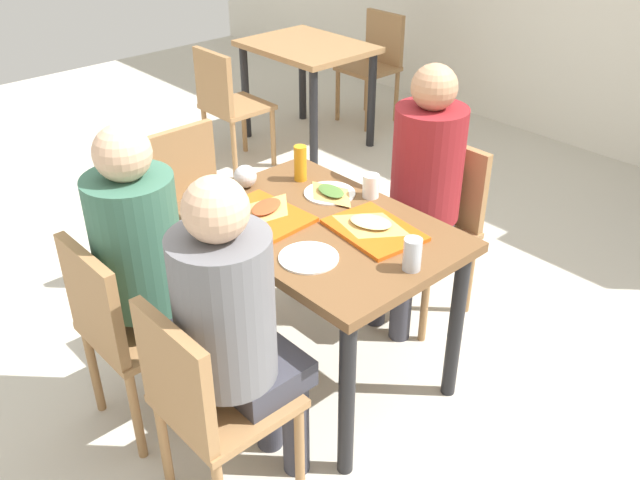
# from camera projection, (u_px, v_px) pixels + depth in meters

# --- Properties ---
(ground_plane) EXTENTS (10.00, 10.00, 0.02)m
(ground_plane) POSITION_uv_depth(u_px,v_px,m) (320.00, 371.00, 3.11)
(ground_plane) COLOR beige
(main_table) EXTENTS (1.08, 0.74, 0.75)m
(main_table) POSITION_uv_depth(u_px,v_px,m) (320.00, 248.00, 2.77)
(main_table) COLOR brown
(main_table) RESTS_ON ground_plane
(chair_near_left) EXTENTS (0.40, 0.40, 0.85)m
(chair_near_left) POSITION_uv_depth(u_px,v_px,m) (123.00, 324.00, 2.58)
(chair_near_left) COLOR #9E7247
(chair_near_left) RESTS_ON ground_plane
(chair_near_right) EXTENTS (0.40, 0.40, 0.85)m
(chair_near_right) POSITION_uv_depth(u_px,v_px,m) (205.00, 399.00, 2.24)
(chair_near_right) COLOR #9E7247
(chair_near_right) RESTS_ON ground_plane
(chair_far_side) EXTENTS (0.40, 0.40, 0.85)m
(chair_far_side) POSITION_uv_depth(u_px,v_px,m) (436.00, 217.00, 3.28)
(chair_far_side) COLOR #9E7247
(chair_far_side) RESTS_ON ground_plane
(chair_left_end) EXTENTS (0.40, 0.40, 0.85)m
(chair_left_end) POSITION_uv_depth(u_px,v_px,m) (195.00, 201.00, 3.43)
(chair_left_end) COLOR #9E7247
(chair_left_end) RESTS_ON ground_plane
(person_in_red) EXTENTS (0.32, 0.42, 1.26)m
(person_in_red) POSITION_uv_depth(u_px,v_px,m) (148.00, 255.00, 2.53)
(person_in_red) COLOR #383842
(person_in_red) RESTS_ON ground_plane
(person_in_brown_jacket) EXTENTS (0.32, 0.42, 1.26)m
(person_in_brown_jacket) POSITION_uv_depth(u_px,v_px,m) (235.00, 321.00, 2.19)
(person_in_brown_jacket) COLOR #383842
(person_in_brown_jacket) RESTS_ON ground_plane
(person_far_side) EXTENTS (0.32, 0.42, 1.26)m
(person_far_side) POSITION_uv_depth(u_px,v_px,m) (421.00, 180.00, 3.07)
(person_far_side) COLOR #383842
(person_far_side) RESTS_ON ground_plane
(tray_red_near) EXTENTS (0.37, 0.28, 0.02)m
(tray_red_near) POSITION_uv_depth(u_px,v_px,m) (264.00, 216.00, 2.75)
(tray_red_near) COLOR #D85914
(tray_red_near) RESTS_ON main_table
(tray_red_far) EXTENTS (0.39, 0.30, 0.02)m
(tray_red_far) POSITION_uv_depth(u_px,v_px,m) (374.00, 230.00, 2.66)
(tray_red_far) COLOR #D85914
(tray_red_far) RESTS_ON main_table
(paper_plate_center) EXTENTS (0.22, 0.22, 0.01)m
(paper_plate_center) POSITION_uv_depth(u_px,v_px,m) (330.00, 193.00, 2.93)
(paper_plate_center) COLOR white
(paper_plate_center) RESTS_ON main_table
(paper_plate_near_edge) EXTENTS (0.22, 0.22, 0.01)m
(paper_plate_near_edge) POSITION_uv_depth(u_px,v_px,m) (309.00, 258.00, 2.49)
(paper_plate_near_edge) COLOR white
(paper_plate_near_edge) RESTS_ON main_table
(pizza_slice_a) EXTENTS (0.21, 0.26, 0.02)m
(pizza_slice_a) POSITION_uv_depth(u_px,v_px,m) (266.00, 208.00, 2.77)
(pizza_slice_a) COLOR tan
(pizza_slice_a) RESTS_ON tray_red_near
(pizza_slice_b) EXTENTS (0.28, 0.24, 0.02)m
(pizza_slice_b) POSITION_uv_depth(u_px,v_px,m) (371.00, 223.00, 2.67)
(pizza_slice_b) COLOR tan
(pizza_slice_b) RESTS_ON tray_red_far
(pizza_slice_c) EXTENTS (0.23, 0.16, 0.02)m
(pizza_slice_c) POSITION_uv_depth(u_px,v_px,m) (331.00, 192.00, 2.91)
(pizza_slice_c) COLOR tan
(pizza_slice_c) RESTS_ON paper_plate_center
(plastic_cup_a) EXTENTS (0.07, 0.07, 0.10)m
(plastic_cup_a) POSITION_uv_depth(u_px,v_px,m) (371.00, 186.00, 2.89)
(plastic_cup_a) COLOR white
(plastic_cup_a) RESTS_ON main_table
(plastic_cup_b) EXTENTS (0.07, 0.07, 0.10)m
(plastic_cup_b) POSITION_uv_depth(u_px,v_px,m) (261.00, 243.00, 2.49)
(plastic_cup_b) COLOR white
(plastic_cup_b) RESTS_ON main_table
(soda_can) EXTENTS (0.07, 0.07, 0.12)m
(soda_can) POSITION_uv_depth(u_px,v_px,m) (412.00, 254.00, 2.40)
(soda_can) COLOR #B7BCC6
(soda_can) RESTS_ON main_table
(condiment_bottle) EXTENTS (0.06, 0.06, 0.16)m
(condiment_bottle) POSITION_uv_depth(u_px,v_px,m) (300.00, 163.00, 3.01)
(condiment_bottle) COLOR orange
(condiment_bottle) RESTS_ON main_table
(foil_bundle) EXTENTS (0.10, 0.10, 0.10)m
(foil_bundle) POSITION_uv_depth(u_px,v_px,m) (245.00, 176.00, 2.97)
(foil_bundle) COLOR silver
(foil_bundle) RESTS_ON main_table
(background_table) EXTENTS (0.90, 0.70, 0.75)m
(background_table) POSITION_uv_depth(u_px,v_px,m) (307.00, 61.00, 5.05)
(background_table) COLOR #9E7247
(background_table) RESTS_ON ground_plane
(background_chair_near) EXTENTS (0.40, 0.40, 0.85)m
(background_chair_near) POSITION_uv_depth(u_px,v_px,m) (227.00, 101.00, 4.69)
(background_chair_near) COLOR #9E7247
(background_chair_near) RESTS_ON ground_plane
(background_chair_far) EXTENTS (0.40, 0.40, 0.85)m
(background_chair_far) POSITION_uv_depth(u_px,v_px,m) (375.00, 59.00, 5.54)
(background_chair_far) COLOR #9E7247
(background_chair_far) RESTS_ON ground_plane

